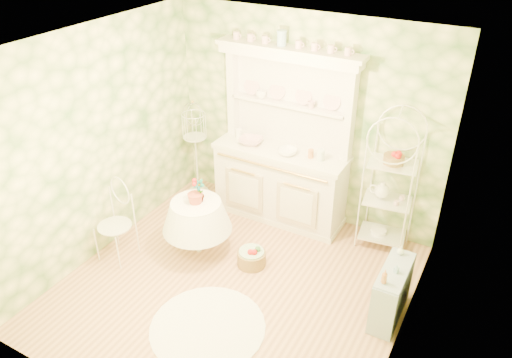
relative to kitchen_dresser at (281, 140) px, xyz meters
The scene contains 22 objects.
floor 1.91m from the kitchen_dresser, 82.50° to the right, with size 3.60×3.60×0.00m, color tan.
ceiling 2.18m from the kitchen_dresser, 82.50° to the right, with size 3.60×3.60×0.00m, color white.
wall_left 2.22m from the kitchen_dresser, 136.47° to the right, with size 3.60×3.60×0.00m, color #F4F0AD.
wall_right 2.52m from the kitchen_dresser, 37.23° to the right, with size 3.60×3.60×0.00m, color #F4F0AD.
wall_back 0.40m from the kitchen_dresser, 54.46° to the left, with size 3.60×3.60×0.00m, color #F4F0AD.
wall_front 3.33m from the kitchen_dresser, 86.55° to the right, with size 3.60×3.60×0.00m, color #F4F0AD.
kitchen_dresser is the anchor object (origin of this frame).
bakers_rack 1.45m from the kitchen_dresser, ahead, with size 0.52×0.37×1.67m, color white.
side_shelf 2.31m from the kitchen_dresser, 31.10° to the right, with size 0.25×0.68×0.59m, color #9CACC1.
round_table 1.53m from the kitchen_dresser, 113.64° to the right, with size 0.59×0.59×0.65m, color white.
cafe_chair 2.28m from the kitchen_dresser, 127.07° to the right, with size 0.41×0.41×0.91m, color white.
birdcage_stand 1.38m from the kitchen_dresser, behind, with size 0.33×0.33×1.40m, color white.
floor_basket 1.51m from the kitchen_dresser, 80.73° to the right, with size 0.35×0.35×0.22m, color olive.
lace_rug 2.47m from the kitchen_dresser, 82.86° to the right, with size 1.19×1.19×0.01m, color white.
bowl_floral 0.44m from the kitchen_dresser, behind, with size 0.31×0.31×0.08m, color white.
bowl_white 0.20m from the kitchen_dresser, 32.10° to the right, with size 0.25×0.25×0.08m, color white.
cup_left 0.62m from the kitchen_dresser, 157.00° to the left, with size 0.13×0.13×0.11m, color white.
cup_right 0.58m from the kitchen_dresser, 26.95° to the left, with size 0.09×0.09×0.09m, color white.
potted_geranium 1.27m from the kitchen_dresser, 113.20° to the right, with size 0.15×0.10×0.28m, color #3F7238.
bottle_amber 2.29m from the kitchen_dresser, 37.24° to the right, with size 0.06×0.06×0.15m, color #BB763A.
bottle_blue 2.23m from the kitchen_dresser, 31.90° to the right, with size 0.04×0.04×0.09m, color #8FB8D4.
bottle_glass 2.06m from the kitchen_dresser, 25.08° to the right, with size 0.07×0.07×0.10m, color silver.
Camera 1 is at (2.27, -3.61, 3.88)m, focal length 35.00 mm.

